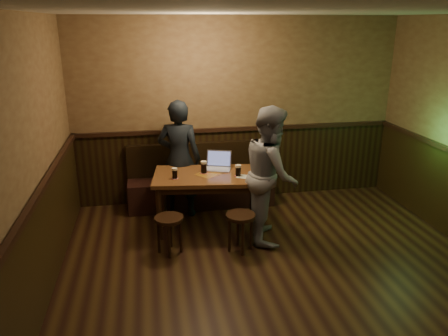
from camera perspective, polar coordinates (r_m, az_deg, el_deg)
The scene contains 12 objects.
room at distance 4.24m, azimuth 9.54°, elevation -2.47°, with size 5.04×6.04×2.84m.
bench at distance 6.73m, azimuth -3.03°, elevation -2.30°, with size 2.20×0.50×0.95m.
pub_table at distance 5.86m, azimuth -2.08°, elevation -1.77°, with size 1.54×1.00×0.78m.
stool_left at distance 5.36m, azimuth -7.17°, elevation -7.29°, with size 0.39×0.39×0.48m.
stool_right at distance 5.36m, azimuth 2.18°, elevation -7.01°, with size 0.36×0.36×0.49m.
pint_left at distance 5.67m, azimuth -6.45°, elevation -0.68°, with size 0.09×0.09×0.14m.
pint_mid at distance 5.84m, azimuth -2.65°, elevation 0.12°, with size 0.11×0.11×0.17m.
pint_right at distance 5.74m, azimuth 1.87°, elevation -0.31°, with size 0.10×0.10×0.15m.
laptop at distance 6.02m, azimuth -0.75°, elevation 0.48°, with size 0.41×0.37×0.24m.
menu at distance 5.72m, azimuth 2.82°, elevation -1.16°, with size 0.22×0.15×0.00m, color silver.
person_suit at distance 6.25m, azimuth -5.86°, elevation 1.20°, with size 0.62×0.41×1.70m, color black.
person_grey at distance 5.56m, azimuth 6.15°, elevation -0.79°, with size 0.85×0.66×1.74m, color gray.
Camera 1 is at (-1.39, -3.50, 2.70)m, focal length 35.00 mm.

